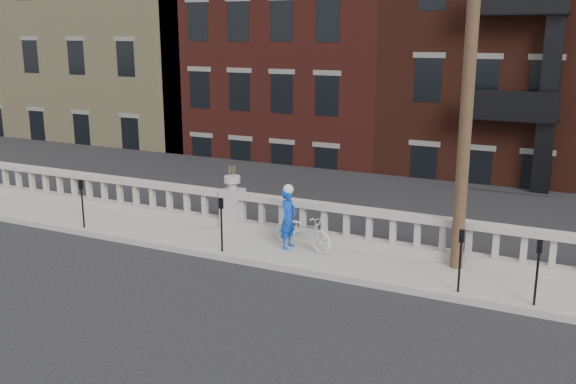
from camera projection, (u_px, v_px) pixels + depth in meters
name	position (u px, v px, depth m)	size (l,w,h in m)	color
ground	(143.00, 281.00, 14.39)	(120.00, 120.00, 0.00)	black
sidewalk	(215.00, 240.00, 16.98)	(32.00, 2.20, 0.15)	gray
balustrade	(233.00, 211.00, 17.67)	(28.00, 0.34, 1.03)	gray
planter_pedestal	(233.00, 204.00, 17.62)	(0.55, 0.55, 1.76)	gray
lower_level	(429.00, 86.00, 33.57)	(80.00, 44.00, 20.80)	#605E59
utility_pole	(471.00, 42.00, 13.59)	(1.60, 0.28, 10.00)	#422D1E
parking_meter_b	(82.00, 198.00, 17.61)	(0.10, 0.09, 1.36)	black
parking_meter_c	(221.00, 219.00, 15.69)	(0.10, 0.09, 1.36)	black
parking_meter_d	(461.00, 254.00, 13.22)	(0.10, 0.09, 1.36)	black
parking_meter_e	(538.00, 265.00, 12.58)	(0.10, 0.09, 1.36)	black
bicycle	(303.00, 231.00, 16.00)	(0.61, 1.76, 0.93)	silver
cyclist	(288.00, 218.00, 15.99)	(0.56, 0.37, 1.53)	#0C3DB5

